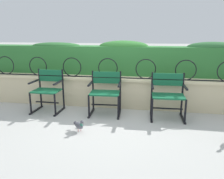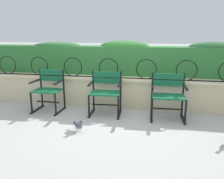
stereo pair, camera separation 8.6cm
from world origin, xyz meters
TOP-DOWN VIEW (x-y plane):
  - ground_plane at (0.00, 0.00)m, footprint 60.00×60.00m
  - stone_wall at (0.00, 0.78)m, footprint 6.57×0.41m
  - iron_arch_fence at (-0.17, 0.70)m, footprint 6.04×0.02m
  - hedge_row at (0.04, 1.22)m, footprint 6.44×0.54m
  - park_chair_left at (-1.36, 0.25)m, footprint 0.57×0.53m
  - park_chair_centre at (-0.17, 0.28)m, footprint 0.63×0.55m
  - park_chair_right at (1.04, 0.27)m, footprint 0.65×0.54m
  - pigeon_far_side at (-0.42, -0.65)m, footprint 0.23×0.23m

SIDE VIEW (x-z plane):
  - ground_plane at x=0.00m, z-range 0.00..0.00m
  - pigeon_far_side at x=-0.42m, z-range 0.00..0.22m
  - stone_wall at x=0.00m, z-range 0.00..0.65m
  - park_chair_left at x=-1.36m, z-range 0.03..0.88m
  - park_chair_centre at x=-0.17m, z-range 0.04..0.87m
  - park_chair_right at x=1.04m, z-range 0.04..0.88m
  - iron_arch_fence at x=-0.17m, z-range 0.62..1.04m
  - hedge_row at x=0.04m, z-range 0.62..1.39m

